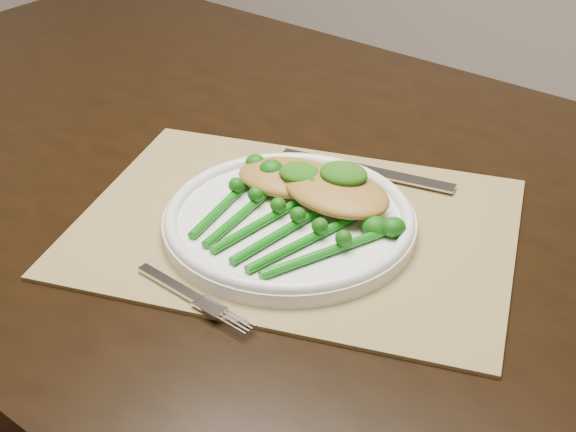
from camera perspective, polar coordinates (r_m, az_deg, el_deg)
The scene contains 10 objects.
dining_table at distance 1.24m, azimuth -1.04°, elevation -12.09°, with size 1.73×1.16×0.75m.
placemat at distance 0.91m, azimuth 0.55°, elevation -0.73°, with size 0.48×0.35×0.00m, color olive.
dinner_plate at distance 0.89m, azimuth 0.10°, elevation -0.25°, with size 0.28×0.28×0.03m.
knife at distance 1.01m, azimuth 4.39°, elevation 3.50°, with size 0.23×0.04×0.01m.
fork at distance 0.79m, azimuth -6.22°, elevation -6.05°, with size 0.15×0.05×0.00m.
chicken_fillet_left at distance 0.94m, azimuth 0.16°, elevation 2.76°, with size 0.13×0.09×0.03m, color #A87A30.
chicken_fillet_right at distance 0.90m, azimuth 3.44°, elevation 1.77°, with size 0.13×0.09×0.03m, color #A87A30.
pesto_dollop_left at distance 0.92m, azimuth 0.84°, elevation 3.06°, with size 0.05×0.04×0.02m, color #144409.
pesto_dollop_right at distance 0.90m, azimuth 3.98°, elevation 3.02°, with size 0.06×0.05×0.02m, color #144409.
broccolini_bundle at distance 0.86m, azimuth -1.04°, elevation -0.73°, with size 0.21×0.22×0.04m.
Camera 1 is at (0.50, -0.71, 1.25)m, focal length 50.00 mm.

